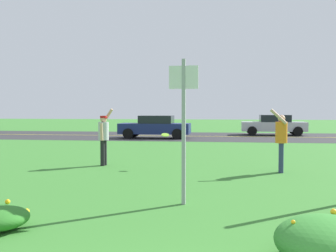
{
  "coord_description": "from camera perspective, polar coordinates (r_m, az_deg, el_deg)",
  "views": [
    {
      "loc": [
        -0.18,
        -2.21,
        1.83
      ],
      "look_at": [
        -1.98,
        10.02,
        1.33
      ],
      "focal_mm": 42.97,
      "sensor_mm": 36.0,
      "label": 1
    }
  ],
  "objects": [
    {
      "name": "daylily_clump_front_left",
      "position": [
        5.24,
        21.96,
        -15.0
      ],
      "size": [
        1.27,
        1.4,
        0.59
      ],
      "color": "#337F2D",
      "rests_on": "ground"
    },
    {
      "name": "car_silver_center_left",
      "position": [
        29.82,
        14.77,
        0.17
      ],
      "size": [
        4.5,
        2.0,
        1.45
      ],
      "color": "#B7BABF",
      "rests_on": "ground"
    },
    {
      "name": "ground_plane",
      "position": [
        14.96,
        9.02,
        -4.72
      ],
      "size": [
        120.0,
        120.0,
        0.0
      ],
      "primitive_type": "plane",
      "color": "#387A2D"
    },
    {
      "name": "person_catcher_orange_shirt",
      "position": [
        12.12,
        15.75,
        -1.62
      ],
      "size": [
        0.52,
        0.51,
        1.86
      ],
      "color": "orange",
      "rests_on": "ground"
    },
    {
      "name": "highway_strip",
      "position": [
        27.54,
        8.72,
        -1.49
      ],
      "size": [
        120.0,
        9.46,
        0.01
      ],
      "primitive_type": "cube",
      "color": "#2D2D30",
      "rests_on": "ground"
    },
    {
      "name": "highway_center_stripe",
      "position": [
        27.54,
        8.72,
        -1.48
      ],
      "size": [
        120.0,
        0.16,
        0.0
      ],
      "primitive_type": "cube",
      "color": "yellow",
      "rests_on": "ground"
    },
    {
      "name": "person_thrower_red_cap_gray_shirt",
      "position": [
        13.29,
        -9.12,
        -1.27
      ],
      "size": [
        0.45,
        0.51,
        1.87
      ],
      "color": "#B2B2B7",
      "rests_on": "ground"
    },
    {
      "name": "sign_post_near_path",
      "position": [
        7.71,
        2.24,
        1.26
      ],
      "size": [
        0.56,
        0.1,
        2.8
      ],
      "color": "#93969B",
      "rests_on": "ground"
    },
    {
      "name": "car_navy_center_right",
      "position": [
        25.78,
        -1.81,
        -0.09
      ],
      "size": [
        4.5,
        2.0,
        1.45
      ],
      "color": "navy",
      "rests_on": "ground"
    },
    {
      "name": "frisbee_lime",
      "position": [
        12.64,
        -0.39,
        -1.27
      ],
      "size": [
        0.25,
        0.24,
        0.12
      ],
      "color": "#8CD133"
    }
  ]
}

